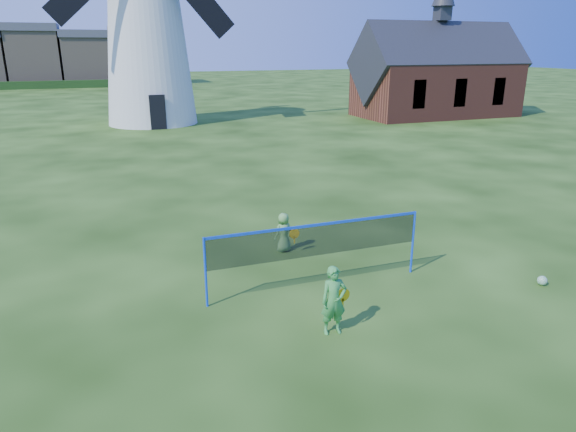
% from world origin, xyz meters
% --- Properties ---
extents(ground, '(220.00, 220.00, 0.00)m').
position_xyz_m(ground, '(0.00, 0.00, 0.00)').
color(ground, black).
rests_on(ground, ground).
extents(windmill, '(12.35, 6.16, 18.06)m').
position_xyz_m(windmill, '(0.15, 28.01, 6.48)').
color(windmill, white).
rests_on(windmill, ground).
extents(chapel, '(12.69, 6.15, 10.73)m').
position_xyz_m(chapel, '(21.57, 24.72, 3.02)').
color(chapel, brown).
rests_on(chapel, ground).
extents(badminton_net, '(5.05, 0.05, 1.55)m').
position_xyz_m(badminton_net, '(0.56, -0.36, 1.14)').
color(badminton_net, blue).
rests_on(badminton_net, ground).
extents(player_girl, '(0.68, 0.37, 1.36)m').
position_xyz_m(player_girl, '(0.11, -2.23, 0.68)').
color(player_girl, green).
rests_on(player_girl, ground).
extents(player_boy, '(0.65, 0.46, 1.06)m').
position_xyz_m(player_boy, '(0.64, 2.00, 0.53)').
color(player_boy, '#64A44F').
rests_on(player_boy, ground).
extents(play_ball, '(0.22, 0.22, 0.22)m').
position_xyz_m(play_ball, '(5.50, -2.02, 0.11)').
color(play_ball, green).
rests_on(play_ball, ground).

